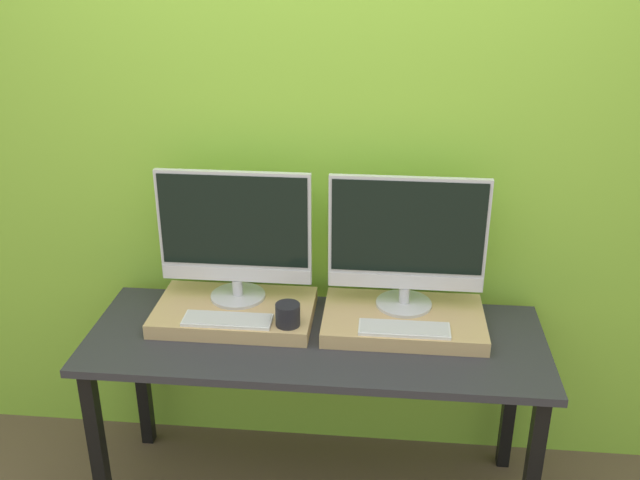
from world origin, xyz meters
The scene contains 9 objects.
wall_back centered at (0.00, 0.68, 1.30)m, with size 8.00×0.04×2.60m.
workbench centered at (0.00, 0.31, 0.65)m, with size 1.67×0.61×0.74m.
wooden_riser_left centered at (-0.32, 0.40, 0.76)m, with size 0.60×0.37×0.06m.
monitor_left centered at (-0.32, 0.47, 1.06)m, with size 0.58×0.21×0.51m.
keyboard_left centered at (-0.32, 0.28, 0.80)m, with size 0.32×0.11×0.01m.
mug centered at (-0.10, 0.28, 0.83)m, with size 0.09×0.09×0.08m.
wooden_riser_right centered at (0.32, 0.40, 0.76)m, with size 0.60×0.37×0.06m.
monitor_right centered at (0.32, 0.47, 1.06)m, with size 0.58×0.21×0.51m.
keyboard_right centered at (0.32, 0.28, 0.80)m, with size 0.32×0.11×0.01m.
Camera 1 is at (0.24, -1.92, 2.10)m, focal length 40.00 mm.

